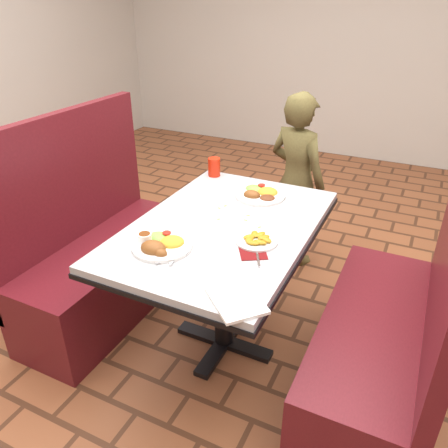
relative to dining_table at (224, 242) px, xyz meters
The scene contains 14 objects.
dining_table is the anchor object (origin of this frame).
booth_bench_left 0.86m from the dining_table, behind, with size 0.47×1.20×1.17m.
booth_bench_right 0.86m from the dining_table, ahead, with size 0.47×1.20×1.17m.
diner_person 1.04m from the dining_table, 87.72° to the left, with size 0.43×0.29×1.19m, color brown.
near_dinner_plate 0.37m from the dining_table, 115.18° to the right, with size 0.26×0.26×0.08m.
far_dinner_plate 0.40m from the dining_table, 84.42° to the left, with size 0.27×0.27×0.07m.
plantain_plate 0.25m from the dining_table, 24.23° to the right, with size 0.19×0.19×0.03m.
maroon_napkin 0.31m from the dining_table, 39.35° to the right, with size 0.11×0.11×0.00m, color #5F0E0F.
spoon_utensil 0.36m from the dining_table, 40.13° to the right, with size 0.01×0.12×0.00m, color silver.
red_tumbler 0.64m from the dining_table, 121.24° to the left, with size 0.07×0.07×0.11m, color red.
paper_napkin 0.60m from the dining_table, 59.95° to the right, with size 0.22×0.16×0.01m, color white.
knife_utensil 0.37m from the dining_table, 97.24° to the right, with size 0.01×0.15×0.00m, color silver.
fork_utensil 0.40m from the dining_table, 97.85° to the right, with size 0.01×0.14×0.00m, color #BAB9BE.
lettuce_shreds 0.12m from the dining_table, 56.31° to the left, with size 0.28×0.32×0.00m, color #87B548, non-canonical shape.
Camera 1 is at (0.80, -1.65, 1.72)m, focal length 35.00 mm.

